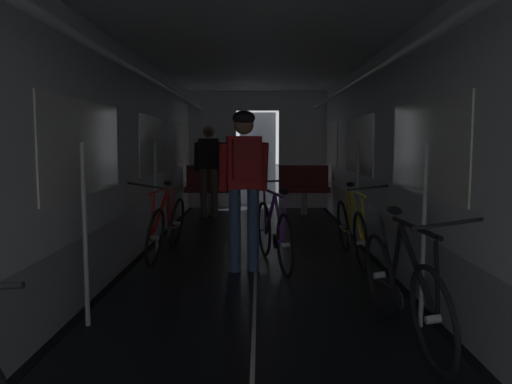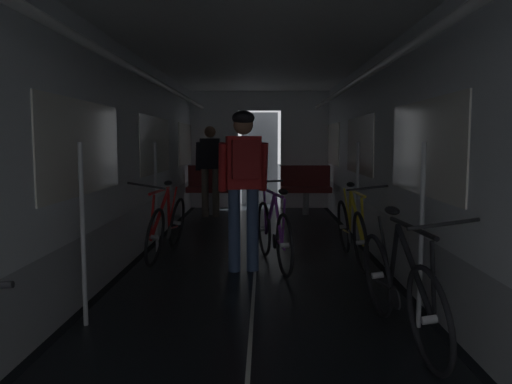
# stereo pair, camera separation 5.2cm
# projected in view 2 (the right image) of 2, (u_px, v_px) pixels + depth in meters

# --- Properties ---
(train_car_shell) EXTENTS (3.14, 12.34, 2.57)m
(train_car_shell) POSITION_uv_depth(u_px,v_px,m) (255.00, 113.00, 5.17)
(train_car_shell) COLOR black
(train_car_shell) RESTS_ON ground
(bench_seat_far_left) EXTENTS (0.98, 0.51, 0.95)m
(bench_seat_far_left) POSITION_uv_depth(u_px,v_px,m) (212.00, 185.00, 9.75)
(bench_seat_far_left) COLOR gray
(bench_seat_far_left) RESTS_ON ground
(bench_seat_far_right) EXTENTS (0.98, 0.51, 0.95)m
(bench_seat_far_right) POSITION_uv_depth(u_px,v_px,m) (305.00, 185.00, 9.72)
(bench_seat_far_right) COLOR gray
(bench_seat_far_right) RESTS_ON ground
(bicycle_black) EXTENTS (0.46, 1.69, 0.95)m
(bicycle_black) POSITION_uv_depth(u_px,v_px,m) (400.00, 287.00, 3.55)
(bicycle_black) COLOR black
(bicycle_black) RESTS_ON ground
(bicycle_red) EXTENTS (0.47, 1.70, 0.96)m
(bicycle_red) POSITION_uv_depth(u_px,v_px,m) (166.00, 226.00, 6.16)
(bicycle_red) COLOR black
(bicycle_red) RESTS_ON ground
(bicycle_yellow) EXTENTS (0.44, 1.69, 0.95)m
(bicycle_yellow) POSITION_uv_depth(u_px,v_px,m) (352.00, 230.00, 5.87)
(bicycle_yellow) COLOR black
(bicycle_yellow) RESTS_ON ground
(person_cyclist_aisle) EXTENTS (0.56, 0.43, 1.73)m
(person_cyclist_aisle) POSITION_uv_depth(u_px,v_px,m) (244.00, 173.00, 5.36)
(person_cyclist_aisle) COLOR #384C75
(person_cyclist_aisle) RESTS_ON ground
(bicycle_purple_in_aisle) EXTENTS (0.51, 1.66, 0.94)m
(bicycle_purple_in_aisle) POSITION_uv_depth(u_px,v_px,m) (274.00, 232.00, 5.69)
(bicycle_purple_in_aisle) COLOR black
(bicycle_purple_in_aisle) RESTS_ON ground
(person_standing_near_bench) EXTENTS (0.53, 0.23, 1.69)m
(person_standing_near_bench) POSITION_uv_depth(u_px,v_px,m) (210.00, 165.00, 9.34)
(person_standing_near_bench) COLOR brown
(person_standing_near_bench) RESTS_ON ground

